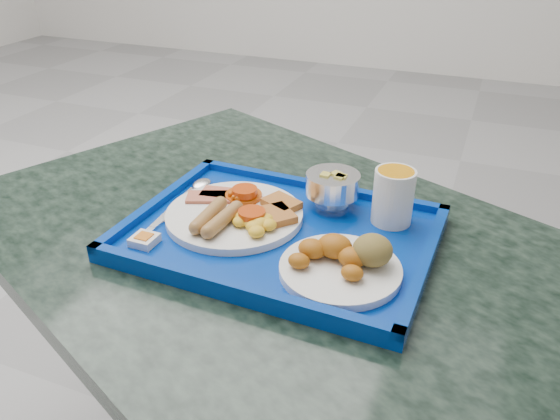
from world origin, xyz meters
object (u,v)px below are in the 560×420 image
at_px(tray, 280,235).
at_px(main_plate, 238,214).
at_px(juice_cup, 393,195).
at_px(fruit_bowl, 333,185).
at_px(table, 271,317).
at_px(bread_plate, 345,261).

height_order(tray, main_plate, main_plate).
xyz_separation_m(main_plate, juice_cup, (0.24, 0.09, 0.04)).
bearing_deg(fruit_bowl, main_plate, -141.83).
relative_size(main_plate, juice_cup, 2.48).
height_order(table, juice_cup, juice_cup).
distance_m(table, bread_plate, 0.27).
bearing_deg(bread_plate, main_plate, 159.57).
xyz_separation_m(fruit_bowl, juice_cup, (0.11, -0.01, 0.01)).
bearing_deg(fruit_bowl, juice_cup, -6.94).
xyz_separation_m(tray, juice_cup, (0.16, 0.10, 0.06)).
distance_m(fruit_bowl, juice_cup, 0.11).
height_order(table, fruit_bowl, fruit_bowl).
height_order(main_plate, fruit_bowl, fruit_bowl).
bearing_deg(fruit_bowl, bread_plate, -67.71).
bearing_deg(fruit_bowl, tray, -115.26).
bearing_deg(table, juice_cup, 26.52).
relative_size(table, juice_cup, 13.94).
bearing_deg(tray, bread_plate, -28.26).
relative_size(tray, fruit_bowl, 5.31).
bearing_deg(juice_cup, main_plate, -159.20).
height_order(main_plate, bread_plate, bread_plate).
distance_m(tray, juice_cup, 0.20).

